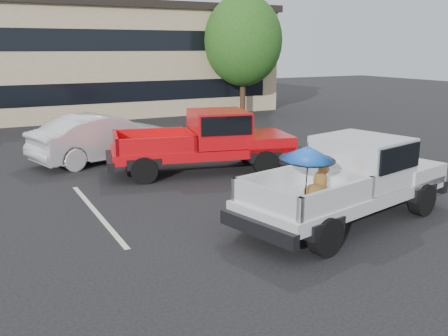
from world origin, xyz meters
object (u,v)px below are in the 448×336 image
at_px(silver_pickup, 355,174).
at_px(silver_sedan, 104,137).
at_px(tree_right, 243,41).
at_px(red_pickup, 213,138).
at_px(tree_back, 146,39).

bearing_deg(silver_pickup, silver_sedan, 98.83).
xyz_separation_m(silver_pickup, silver_sedan, (-3.48, 8.67, -0.23)).
xyz_separation_m(tree_right, silver_pickup, (-6.88, -17.15, -3.16)).
xyz_separation_m(tree_right, red_pickup, (-7.68, -11.59, -3.16)).
xyz_separation_m(tree_right, tree_back, (-3.00, 8.00, 0.20)).
relative_size(silver_pickup, silver_sedan, 1.21).
bearing_deg(red_pickup, silver_sedan, 143.62).
distance_m(tree_right, tree_back, 8.55).
height_order(tree_right, silver_sedan, tree_right).
relative_size(tree_right, silver_sedan, 1.37).
distance_m(tree_right, silver_sedan, 13.81).
height_order(silver_pickup, red_pickup, silver_pickup).
bearing_deg(tree_back, tree_right, -69.44).
bearing_deg(tree_back, red_pickup, -103.43).
bearing_deg(tree_right, silver_pickup, -111.86).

